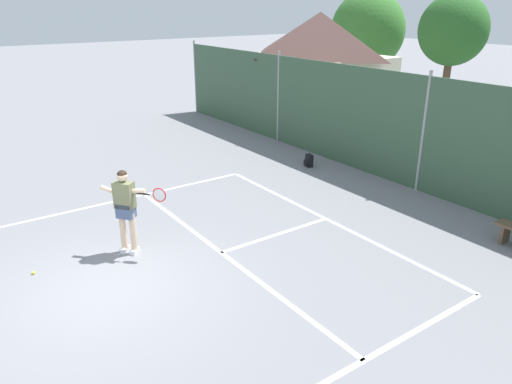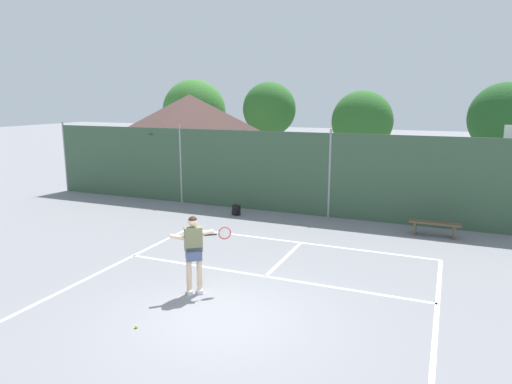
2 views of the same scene
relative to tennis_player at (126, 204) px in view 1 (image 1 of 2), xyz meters
name	(u,v)px [view 1 (image 1 of 2)]	position (x,y,z in m)	size (l,w,h in m)	color
ground_plane	(108,289)	(1.14, -0.91, -1.11)	(120.00, 120.00, 0.00)	gray
court_markings	(140,279)	(1.14, -0.26, -1.11)	(8.30, 11.10, 0.01)	white
chainlink_fence	(423,135)	(1.14, 8.09, 0.49)	(26.09, 0.09, 3.35)	#38563D
clubhouse_building	(318,67)	(-6.81, 11.36, 1.29)	(5.58, 4.84, 4.64)	beige
tennis_player	(126,204)	(0.00, 0.00, 0.00)	(1.11, 1.00, 1.85)	silver
tennis_ball	(33,273)	(-0.23, -1.92, -1.08)	(0.07, 0.07, 0.07)	#CCE033
backpack_black	(309,161)	(-2.22, 6.95, -0.92)	(0.32, 0.30, 0.46)	black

